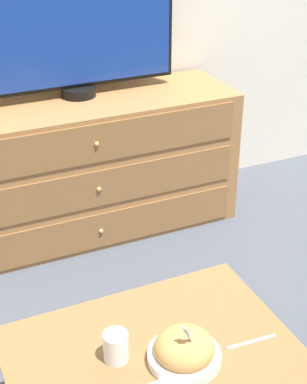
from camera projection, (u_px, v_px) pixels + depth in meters
The scene contains 7 objects.
ground_plane at pixel (89, 201), 3.50m from camera, with size 12.00×12.00×0.00m, color #474C56.
dresser at pixel (83, 168), 3.07m from camera, with size 1.60×0.51×0.73m.
tv at pixel (74, 24), 2.81m from camera, with size 1.03×0.18×0.70m.
coffee_table at pixel (153, 362), 1.90m from camera, with size 0.91×0.64×0.38m.
takeout_bowl at pixel (184, 350), 1.82m from camera, with size 0.23×0.23×0.18m.
drink_cup at pixel (116, 348), 1.83m from camera, with size 0.08×0.08×0.10m.
knife at pixel (252, 342), 1.91m from camera, with size 0.18×0.02×0.01m.
Camera 1 is at (-0.89, -2.93, 1.73)m, focal length 55.00 mm.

